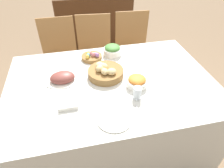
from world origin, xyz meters
TOP-DOWN VIEW (x-y plane):
  - ground_plane at (0.00, 0.00)m, footprint 12.00×12.00m
  - dining_table at (0.00, 0.00)m, footprint 1.74×1.17m
  - chair_far_right at (0.48, 0.92)m, footprint 0.45×0.45m
  - chair_far_left at (-0.44, 0.92)m, footprint 0.42×0.42m
  - chair_far_center at (-0.02, 0.92)m, footprint 0.46×0.46m
  - sideboard at (0.12, 1.91)m, footprint 1.19×0.44m
  - bread_basket at (-0.04, 0.08)m, footprint 0.30×0.30m
  - egg_basket at (-0.11, 0.38)m, footprint 0.20×0.20m
  - ham_platter at (-0.40, 0.09)m, footprint 0.32×0.22m
  - carrot_bowl at (0.19, -0.11)m, footprint 0.17×0.17m
  - green_salad_bowl at (0.10, 0.42)m, footprint 0.18×0.18m
  - dinner_plate at (-0.07, -0.41)m, footprint 0.25×0.25m
  - fork at (-0.22, -0.41)m, footprint 0.01×0.19m
  - knife at (0.08, -0.41)m, footprint 0.01×0.19m
  - spoon at (0.11, -0.41)m, footprint 0.01×0.19m
  - drinking_cup at (0.15, -0.24)m, footprint 0.06×0.06m
  - butter_dish at (-0.37, -0.23)m, footprint 0.14×0.08m

SIDE VIEW (x-z plane):
  - ground_plane at x=0.00m, z-range 0.00..0.00m
  - dining_table at x=0.00m, z-range 0.00..0.76m
  - sideboard at x=0.12m, z-range 0.00..0.96m
  - chair_far_right at x=0.48m, z-range 0.04..1.00m
  - chair_far_left at x=-0.44m, z-range 0.04..1.00m
  - chair_far_center at x=-0.02m, z-range 0.04..1.00m
  - fork at x=-0.22m, z-range 0.76..0.77m
  - knife at x=0.08m, z-range 0.76..0.77m
  - spoon at x=0.11m, z-range 0.76..0.77m
  - dinner_plate at x=-0.07m, z-range 0.76..0.77m
  - butter_dish at x=-0.37m, z-range 0.76..0.80m
  - egg_basket at x=-0.11m, z-range 0.75..0.83m
  - ham_platter at x=-0.40m, z-range 0.75..0.83m
  - bread_basket at x=-0.04m, z-range 0.75..0.87m
  - carrot_bowl at x=0.19m, z-range 0.76..0.85m
  - drinking_cup at x=0.15m, z-range 0.76..0.86m
  - green_salad_bowl at x=0.10m, z-range 0.76..0.87m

